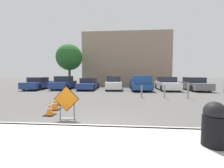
{
  "coord_description": "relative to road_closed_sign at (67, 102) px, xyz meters",
  "views": [
    {
      "loc": [
        1.31,
        -4.67,
        1.82
      ],
      "look_at": [
        -0.05,
        11.26,
        0.7
      ],
      "focal_mm": 24.0,
      "sensor_mm": 36.0,
      "label": 1
    }
  ],
  "objects": [
    {
      "name": "trash_bin",
      "position": [
        4.36,
        -2.14,
        -0.04
      ],
      "size": [
        0.5,
        0.5,
        1.04
      ],
      "color": "black",
      "rests_on": "sidewalk_strip"
    },
    {
      "name": "sidewalk_strip",
      "position": [
        0.99,
        -2.54,
        -0.63
      ],
      "size": [
        22.28,
        3.01,
        0.14
      ],
      "color": "#ADAAA3",
      "rests_on": "ground_plane"
    },
    {
      "name": "traffic_cone_fourth",
      "position": [
        -1.87,
        3.62,
        -0.4
      ],
      "size": [
        0.4,
        0.4,
        0.63
      ],
      "color": "black",
      "rests_on": "ground_plane"
    },
    {
      "name": "traffic_cone_second",
      "position": [
        -1.21,
        1.45,
        -0.39
      ],
      "size": [
        0.51,
        0.51,
        0.63
      ],
      "color": "black",
      "rests_on": "ground_plane"
    },
    {
      "name": "street_tree_behind_lot",
      "position": [
        -5.43,
        14.74,
        3.38
      ],
      "size": [
        3.61,
        3.61,
        5.9
      ],
      "color": "#513823",
      "rests_on": "ground_plane"
    },
    {
      "name": "bollard_third",
      "position": [
        6.91,
        5.58,
        -0.13
      ],
      "size": [
        0.12,
        0.12,
        1.08
      ],
      "color": "gray",
      "rests_on": "ground_plane"
    },
    {
      "name": "parked_car_second",
      "position": [
        -4.86,
        11.33,
        -0.01
      ],
      "size": [
        1.92,
        4.04,
        1.51
      ],
      "rotation": [
        0.0,
        0.0,
        3.15
      ],
      "color": "navy",
      "rests_on": "ground_plane"
    },
    {
      "name": "traffic_cone_third",
      "position": [
        -1.5,
        2.64,
        -0.32
      ],
      "size": [
        0.44,
        0.44,
        0.78
      ],
      "color": "black",
      "rests_on": "ground_plane"
    },
    {
      "name": "bollard_nearest",
      "position": [
        3.57,
        5.58,
        -0.2
      ],
      "size": [
        0.12,
        0.12,
        0.94
      ],
      "color": "gray",
      "rests_on": "ground_plane"
    },
    {
      "name": "traffic_cone_nearest",
      "position": [
        -0.96,
        0.46,
        -0.4
      ],
      "size": [
        0.43,
        0.43,
        0.62
      ],
      "color": "black",
      "rests_on": "ground_plane"
    },
    {
      "name": "parked_car_fourth",
      "position": [
        1.03,
        11.59,
        -0.01
      ],
      "size": [
        1.97,
        4.66,
        1.51
      ],
      "rotation": [
        0.0,
        0.0,
        3.2
      ],
      "color": "white",
      "rests_on": "ground_plane"
    },
    {
      "name": "curb_lip",
      "position": [
        0.99,
        -1.03,
        -0.63
      ],
      "size": [
        22.28,
        0.2,
        0.14
      ],
      "color": "#ADAAA3",
      "rests_on": "ground_plane"
    },
    {
      "name": "bollard_second",
      "position": [
        5.24,
        5.58,
        -0.17
      ],
      "size": [
        0.12,
        0.12,
        1.0
      ],
      "color": "gray",
      "rests_on": "ground_plane"
    },
    {
      "name": "parked_car_nearest",
      "position": [
        -7.81,
        10.93,
        -0.05
      ],
      "size": [
        2.09,
        4.42,
        1.39
      ],
      "rotation": [
        0.0,
        0.0,
        3.2
      ],
      "color": "navy",
      "rests_on": "ground_plane"
    },
    {
      "name": "ground_plane",
      "position": [
        0.99,
        8.97,
        -0.7
      ],
      "size": [
        96.0,
        96.0,
        0.0
      ],
      "primitive_type": "plane",
      "color": "#565451"
    },
    {
      "name": "parked_car_fifth",
      "position": [
        6.93,
        11.21,
        -0.03
      ],
      "size": [
        1.95,
        4.08,
        1.46
      ],
      "rotation": [
        0.0,
        0.0,
        3.16
      ],
      "color": "white",
      "rests_on": "ground_plane"
    },
    {
      "name": "road_closed_sign",
      "position": [
        0.0,
        0.0,
        0.0
      ],
      "size": [
        1.03,
        0.2,
        1.33
      ],
      "color": "black",
      "rests_on": "ground_plane"
    },
    {
      "name": "parked_car_third",
      "position": [
        -1.91,
        11.44,
        -0.09
      ],
      "size": [
        1.99,
        4.68,
        1.31
      ],
      "rotation": [
        0.0,
        0.0,
        3.17
      ],
      "color": "navy",
      "rests_on": "ground_plane"
    },
    {
      "name": "pickup_truck",
      "position": [
        3.99,
        10.91,
        0.03
      ],
      "size": [
        2.2,
        5.31,
        1.62
      ],
      "rotation": [
        0.0,
        0.0,
        3.17
      ],
      "color": "navy",
      "rests_on": "ground_plane"
    },
    {
      "name": "parked_car_sixth",
      "position": [
        9.88,
        11.34,
        -0.04
      ],
      "size": [
        1.94,
        4.54,
        1.41
      ],
      "rotation": [
        0.0,
        0.0,
        3.16
      ],
      "color": "slate",
      "rests_on": "ground_plane"
    },
    {
      "name": "building_facade_backdrop",
      "position": [
        2.48,
        20.13,
        3.48
      ],
      "size": [
        13.93,
        5.0,
        8.36
      ],
      "color": "gray",
      "rests_on": "ground_plane"
    }
  ]
}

